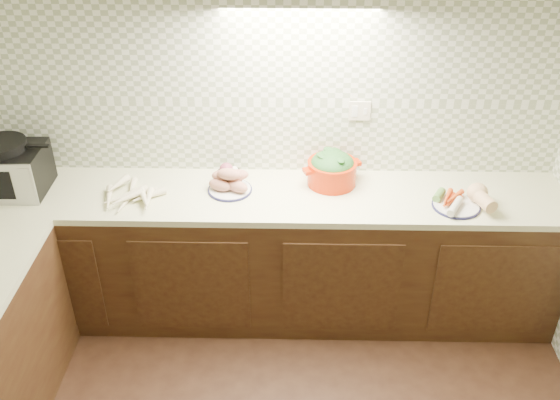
{
  "coord_description": "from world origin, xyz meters",
  "views": [
    {
      "loc": [
        0.15,
        -1.67,
        2.88
      ],
      "look_at": [
        0.08,
        1.25,
        1.02
      ],
      "focal_mm": 40.0,
      "sensor_mm": 36.0,
      "label": 1
    }
  ],
  "objects_px": {
    "toaster_oven": "(6,168)",
    "onion_bowl": "(229,174)",
    "dutch_oven": "(332,169)",
    "veg_plate": "(466,198)",
    "parsnip_pile": "(129,190)",
    "sweet_potato_plate": "(230,182)"
  },
  "relations": [
    {
      "from": "veg_plate",
      "to": "onion_bowl",
      "type": "bearing_deg",
      "value": 170.07
    },
    {
      "from": "onion_bowl",
      "to": "dutch_oven",
      "type": "bearing_deg",
      "value": -1.76
    },
    {
      "from": "toaster_oven",
      "to": "parsnip_pile",
      "type": "distance_m",
      "value": 0.74
    },
    {
      "from": "parsnip_pile",
      "to": "onion_bowl",
      "type": "relative_size",
      "value": 2.34
    },
    {
      "from": "toaster_oven",
      "to": "sweet_potato_plate",
      "type": "bearing_deg",
      "value": 0.31
    },
    {
      "from": "toaster_oven",
      "to": "onion_bowl",
      "type": "distance_m",
      "value": 1.32
    },
    {
      "from": "toaster_oven",
      "to": "parsnip_pile",
      "type": "relative_size",
      "value": 1.24
    },
    {
      "from": "toaster_oven",
      "to": "parsnip_pile",
      "type": "xyz_separation_m",
      "value": [
        0.72,
        -0.03,
        -0.12
      ]
    },
    {
      "from": "parsnip_pile",
      "to": "sweet_potato_plate",
      "type": "relative_size",
      "value": 1.39
    },
    {
      "from": "dutch_oven",
      "to": "veg_plate",
      "type": "relative_size",
      "value": 1.12
    },
    {
      "from": "toaster_oven",
      "to": "parsnip_pile",
      "type": "height_order",
      "value": "toaster_oven"
    },
    {
      "from": "dutch_oven",
      "to": "veg_plate",
      "type": "xyz_separation_m",
      "value": [
        0.77,
        -0.23,
        -0.05
      ]
    },
    {
      "from": "parsnip_pile",
      "to": "sweet_potato_plate",
      "type": "distance_m",
      "value": 0.6
    },
    {
      "from": "toaster_oven",
      "to": "sweet_potato_plate",
      "type": "height_order",
      "value": "toaster_oven"
    },
    {
      "from": "toaster_oven",
      "to": "parsnip_pile",
      "type": "bearing_deg",
      "value": -3.39
    },
    {
      "from": "toaster_oven",
      "to": "sweet_potato_plate",
      "type": "xyz_separation_m",
      "value": [
        1.33,
        0.03,
        -0.1
      ]
    },
    {
      "from": "onion_bowl",
      "to": "sweet_potato_plate",
      "type": "bearing_deg",
      "value": -81.88
    },
    {
      "from": "onion_bowl",
      "to": "veg_plate",
      "type": "bearing_deg",
      "value": -9.93
    },
    {
      "from": "onion_bowl",
      "to": "dutch_oven",
      "type": "relative_size",
      "value": 0.41
    },
    {
      "from": "toaster_oven",
      "to": "veg_plate",
      "type": "xyz_separation_m",
      "value": [
        2.71,
        -0.11,
        -0.1
      ]
    },
    {
      "from": "dutch_oven",
      "to": "onion_bowl",
      "type": "bearing_deg",
      "value": 157.18
    },
    {
      "from": "toaster_oven",
      "to": "veg_plate",
      "type": "bearing_deg",
      "value": -3.04
    }
  ]
}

